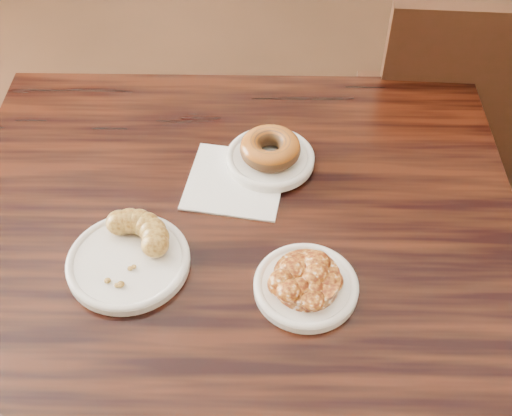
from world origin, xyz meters
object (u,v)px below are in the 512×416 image
(chair_far, at_px, (447,133))
(glazed_donut, at_px, (270,148))
(cafe_table, at_px, (239,378))
(apple_fritter, at_px, (307,278))
(cruller_fragment, at_px, (126,252))

(chair_far, xyz_separation_m, glazed_donut, (-0.31, -0.53, 0.33))
(cafe_table, relative_size, chair_far, 0.97)
(apple_fritter, xyz_separation_m, cruller_fragment, (-0.25, -0.03, 0.00))
(cafe_table, xyz_separation_m, apple_fritter, (0.11, -0.03, 0.40))
(apple_fritter, bearing_deg, cruller_fragment, -173.56)
(glazed_donut, bearing_deg, chair_far, 59.51)
(glazed_donut, bearing_deg, cafe_table, -89.60)
(chair_far, xyz_separation_m, apple_fritter, (-0.20, -0.76, 0.33))
(cafe_table, distance_m, apple_fritter, 0.42)
(cafe_table, bearing_deg, glazed_donut, 75.26)
(chair_far, bearing_deg, cafe_table, 55.26)
(cruller_fragment, bearing_deg, apple_fritter, 6.44)
(cafe_table, height_order, cruller_fragment, cruller_fragment)
(glazed_donut, xyz_separation_m, cruller_fragment, (-0.14, -0.26, -0.00))
(chair_far, distance_m, glazed_donut, 0.69)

